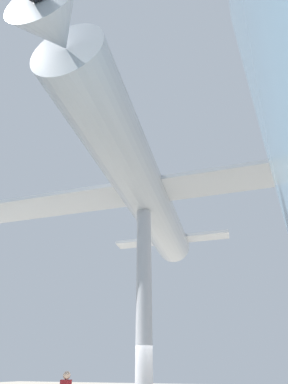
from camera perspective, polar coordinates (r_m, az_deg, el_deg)
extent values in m
cylinder|color=#B7B7BC|center=(11.30, 0.00, -20.99)|extent=(0.57, 0.57, 7.46)
cylinder|color=#B2B7BC|center=(12.95, 0.00, 0.00)|extent=(3.47, 14.09, 1.96)
cube|color=#B2B7BC|center=(12.95, 0.00, 0.00)|extent=(21.38, 4.18, 0.18)
cube|color=#B2B7BC|center=(18.42, 5.19, -9.05)|extent=(6.89, 1.74, 0.18)
cube|color=#B2B7BC|center=(18.75, 5.07, -6.61)|extent=(0.30, 1.11, 1.62)
cone|color=#B2B7BC|center=(7.92, -16.83, 28.03)|extent=(1.78, 1.33, 1.66)
sphere|color=beige|center=(12.97, -14.50, -30.72)|extent=(0.27, 0.27, 0.27)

